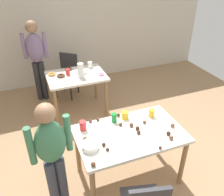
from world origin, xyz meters
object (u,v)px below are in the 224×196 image
Objects in this scene: person_adult_far at (36,55)px; pitcher_far at (81,70)px; dining_table_far at (77,81)px; mixing_bowl at (90,146)px; soda_can at (114,118)px; dining_table_near at (130,139)px; chair_far_table at (67,72)px; person_girl_near at (52,152)px.

person_adult_far is 1.03m from pitcher_far.
pitcher_far is (0.07, -0.10, 0.24)m from dining_table_far.
dining_table_far is 5.28× the size of mixing_bowl.
soda_can reaches higher than mixing_bowl.
chair_far_table is at bearing 95.54° from dining_table_near.
pitcher_far is at bearing 95.05° from dining_table_near.
person_adult_far is at bearing 107.72° from dining_table_near.
person_adult_far is (-0.58, 0.70, 0.32)m from dining_table_far.
soda_can reaches higher than dining_table_far.
dining_table_far is 0.71× the size of person_girl_near.
soda_can is (-0.10, 0.27, 0.16)m from dining_table_near.
pitcher_far is at bearing 92.13° from soda_can.
person_adult_far reaches higher than chair_far_table.
person_adult_far is 8.28× the size of mixing_bowl.
pitcher_far is (0.64, -0.80, -0.09)m from person_adult_far.
dining_table_near is 0.90× the size of person_girl_near.
person_adult_far is at bearing 107.47° from soda_can.
person_adult_far reaches higher than soda_can.
mixing_bowl is at bearing 1.53° from person_girl_near.
person_girl_near is at bearing -104.70° from chair_far_table.
dining_table_far is 2.02m from person_girl_near.
dining_table_far is 4.13× the size of pitcher_far.
soda_can is at bearing 39.76° from mixing_bowl.
chair_far_table is at bearing 93.75° from soda_can.
mixing_bowl is at bearing -101.84° from pitcher_far.
dining_table_far is at bearing 69.41° from person_girl_near.
chair_far_table is 0.72m from person_adult_far.
person_adult_far is (0.13, 2.58, 0.11)m from person_girl_near.
dining_table_far is 0.97m from person_adult_far.
dining_table_near is 0.81× the size of person_adult_far.
person_girl_near reaches higher than pitcher_far.
dining_table_far is 0.27m from pitcher_far.
soda_can is (0.12, -1.51, 0.18)m from dining_table_far.
person_girl_near is at bearing -174.18° from dining_table_near.
pitcher_far is (-0.15, 1.69, 0.22)m from dining_table_near.
dining_table_near is 0.95m from person_girl_near.
dining_table_near and dining_table_far have the same top height.
pitcher_far is (0.77, 1.78, 0.03)m from person_girl_near.
person_girl_near is 7.43× the size of mixing_bowl.
soda_can is at bearing 23.78° from person_girl_near.
chair_far_table is at bearing 83.84° from mixing_bowl.
person_girl_near is at bearing -156.22° from soda_can.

